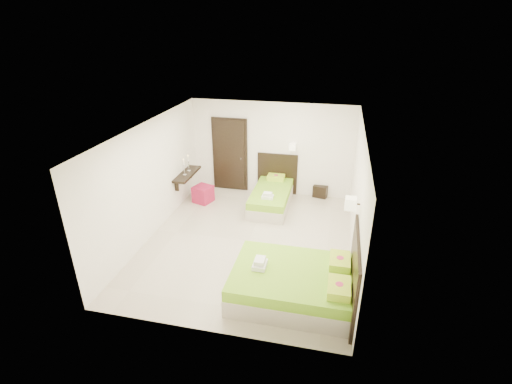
% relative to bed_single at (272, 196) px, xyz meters
% --- Properties ---
extents(floor, '(5.50, 5.50, 0.00)m').
position_rel_bed_single_xyz_m(floor, '(-0.18, -1.88, -0.28)').
color(floor, '#C1B5A0').
rests_on(floor, ground).
extents(bed_single, '(1.13, 1.89, 1.56)m').
position_rel_bed_single_xyz_m(bed_single, '(0.00, 0.00, 0.00)').
color(bed_single, beige).
rests_on(bed_single, ground).
extents(bed_double, '(2.13, 1.81, 1.76)m').
position_rel_bed_single_xyz_m(bed_double, '(1.09, -3.51, 0.03)').
color(bed_double, beige).
rests_on(bed_double, ground).
extents(nightstand, '(0.45, 0.42, 0.34)m').
position_rel_bed_single_xyz_m(nightstand, '(1.25, 0.86, -0.11)').
color(nightstand, black).
rests_on(nightstand, ground).
extents(ottoman, '(0.57, 0.57, 0.45)m').
position_rel_bed_single_xyz_m(ottoman, '(-1.88, -0.19, -0.06)').
color(ottoman, maroon).
rests_on(ottoman, ground).
extents(door, '(1.02, 0.15, 2.14)m').
position_rel_bed_single_xyz_m(door, '(-1.38, 0.81, 0.77)').
color(door, black).
rests_on(door, ground).
extents(console_shelf, '(0.35, 1.20, 0.78)m').
position_rel_bed_single_xyz_m(console_shelf, '(-2.26, -0.28, 0.53)').
color(console_shelf, black).
rests_on(console_shelf, ground).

